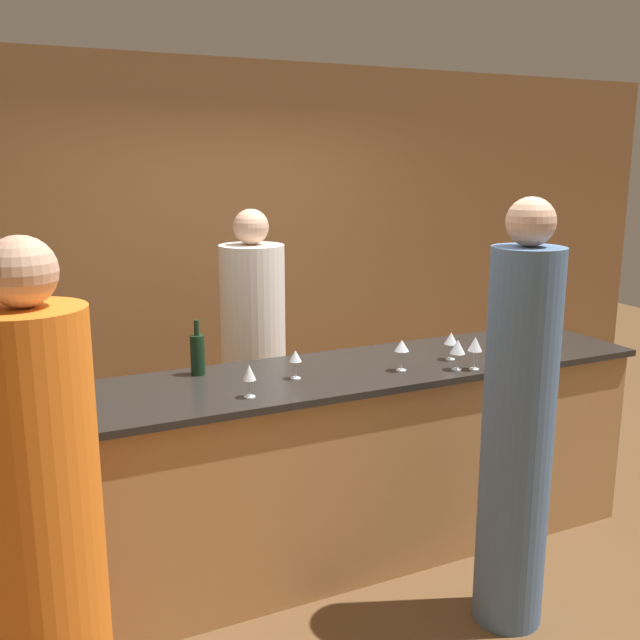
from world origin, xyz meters
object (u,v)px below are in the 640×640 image
object	(u,v)px
guest_0	(45,538)
wine_bottle_0	(198,354)
bartender	(254,368)
guest_1	(517,432)

from	to	relation	value
guest_0	wine_bottle_0	distance (m)	1.35
bartender	guest_0	size ratio (longest dim) A/B	0.97
guest_1	wine_bottle_0	bearing A→B (deg)	137.30
guest_1	wine_bottle_0	world-z (taller)	guest_1
bartender	wine_bottle_0	distance (m)	0.90
guest_0	wine_bottle_0	world-z (taller)	guest_0
wine_bottle_0	guest_1	bearing A→B (deg)	-42.70
guest_0	guest_1	size ratio (longest dim) A/B	0.96
guest_0	guest_1	xyz separation A→B (m)	(1.97, -0.03, 0.05)
wine_bottle_0	bartender	bearing A→B (deg)	50.81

